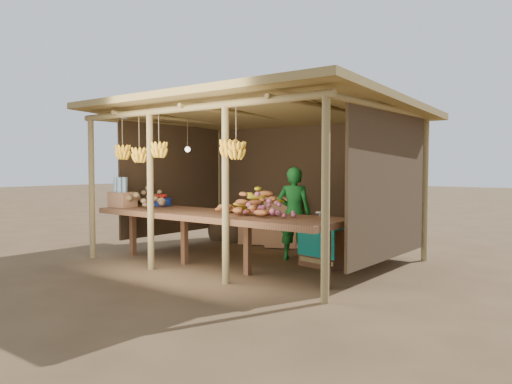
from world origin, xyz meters
The scene contains 13 objects.
ground centered at (0.00, 0.00, 0.00)m, with size 60.00×60.00×0.00m, color brown.
stall_structure centered at (-0.03, -0.02, 1.92)m, with size 4.70×3.50×2.43m.
counter centered at (0.00, -0.95, 0.74)m, with size 3.90×1.05×0.80m.
potato_heap centered at (-1.65, -0.86, 0.98)m, with size 1.05×0.63×0.37m, color olive, non-canonical shape.
sweet_potato_heap centered at (0.57, -0.87, 0.98)m, with size 0.92×0.55×0.36m, color #B0612D, non-canonical shape.
onion_heap centered at (0.94, -1.03, 0.98)m, with size 0.72×0.43×0.35m, color #B85972, non-canonical shape.
banana_pile centered at (0.47, -0.54, 0.98)m, with size 0.66×0.39×0.35m, color yellow, non-canonical shape.
tomato_basin centered at (-1.54, -0.58, 0.88)m, with size 0.36×0.36×0.19m.
bottle_box centered at (-1.80, -1.14, 0.98)m, with size 0.38×0.31×0.48m.
vendor centered at (0.49, 0.32, 0.72)m, with size 0.53×0.34×1.44m, color #176823.
tarp_crate centered at (1.12, 0.21, 0.33)m, with size 0.77×0.69×0.81m.
carton_stack centered at (-0.53, 1.17, 0.39)m, with size 1.30×0.63×0.89m.
burlap_sacks centered at (-1.65, 1.15, 0.24)m, with size 0.79×0.41×0.56m.
Camera 1 is at (4.74, -6.06, 1.45)m, focal length 35.00 mm.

